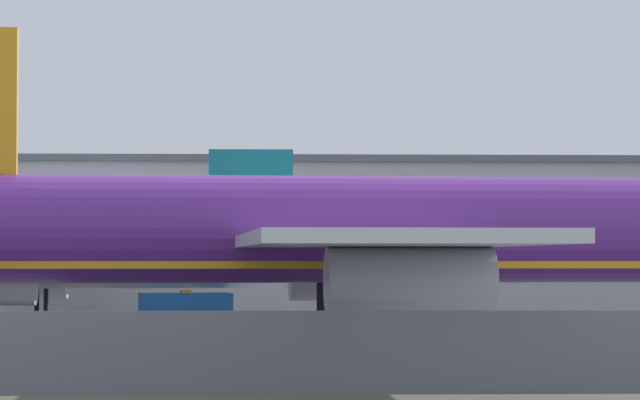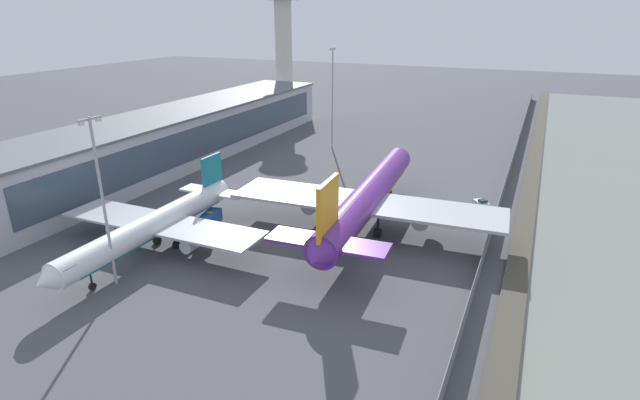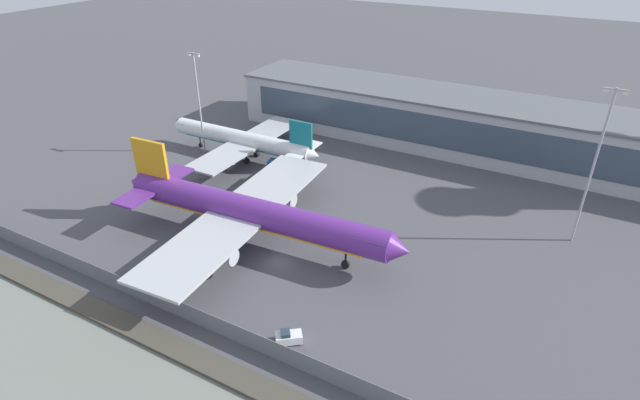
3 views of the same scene
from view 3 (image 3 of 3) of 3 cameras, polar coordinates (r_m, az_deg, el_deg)
ground_plane at (r=75.16m, az=-4.70°, el=-7.09°), size 500.00×500.00×0.00m
shoreline_seawall at (r=63.30m, az=-15.24°, el=-16.46°), size 320.00×3.00×0.50m
perimeter_fence at (r=64.74m, az=-12.66°, el=-13.40°), size 280.00×0.10×2.75m
cargo_jet_purple at (r=77.26m, az=-8.04°, el=-1.42°), size 49.40×42.55×14.01m
passenger_jet_white_teal at (r=106.46m, az=-8.72°, el=6.78°), size 37.28×31.78×10.80m
baggage_tug at (r=62.27m, az=-3.62°, el=-15.40°), size 3.51×3.23×1.80m
ops_van at (r=100.80m, az=-4.39°, el=3.93°), size 5.53×3.17×2.48m
terminal_building at (r=113.58m, az=16.96°, el=8.26°), size 107.24×17.60×11.73m
apron_light_mast_apron_west at (r=108.63m, az=-13.71°, el=11.21°), size 3.20×0.40×21.49m
apron_light_mast_apron_east at (r=83.10m, az=28.88°, el=3.80°), size 3.20×0.40×24.80m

